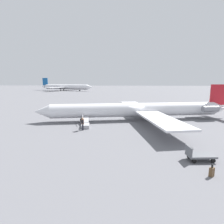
{
  "coord_description": "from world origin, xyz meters",
  "views": [
    {
      "loc": [
        1.52,
        29.47,
        6.38
      ],
      "look_at": [
        3.98,
        1.62,
        1.59
      ],
      "focal_mm": 28.0,
      "sensor_mm": 36.0,
      "label": 1
    }
  ],
  "objects_px": {
    "luggage_cart": "(200,155)",
    "suitcase": "(212,172)",
    "airplane_taxiing_distant": "(65,87)",
    "passenger": "(83,123)",
    "boarding_stairs": "(85,124)",
    "airplane_main": "(141,110)"
  },
  "relations": [
    {
      "from": "luggage_cart",
      "to": "suitcase",
      "type": "bearing_deg",
      "value": 79.86
    },
    {
      "from": "airplane_taxiing_distant",
      "to": "passenger",
      "type": "relative_size",
      "value": 26.15
    },
    {
      "from": "passenger",
      "to": "luggage_cart",
      "type": "distance_m",
      "value": 14.46
    },
    {
      "from": "boarding_stairs",
      "to": "luggage_cart",
      "type": "height_order",
      "value": "boarding_stairs"
    },
    {
      "from": "passenger",
      "to": "suitcase",
      "type": "bearing_deg",
      "value": -144.45
    },
    {
      "from": "airplane_main",
      "to": "passenger",
      "type": "xyz_separation_m",
      "value": [
        8.32,
        7.36,
        -0.78
      ]
    },
    {
      "from": "suitcase",
      "to": "airplane_taxiing_distant",
      "type": "bearing_deg",
      "value": -65.83
    },
    {
      "from": "passenger",
      "to": "luggage_cart",
      "type": "bearing_deg",
      "value": -136.8
    },
    {
      "from": "airplane_main",
      "to": "luggage_cart",
      "type": "height_order",
      "value": "airplane_main"
    },
    {
      "from": "airplane_main",
      "to": "passenger",
      "type": "bearing_deg",
      "value": 29.33
    },
    {
      "from": "airplane_main",
      "to": "airplane_taxiing_distant",
      "type": "height_order",
      "value": "airplane_taxiing_distant"
    },
    {
      "from": "airplane_main",
      "to": "airplane_taxiing_distant",
      "type": "bearing_deg",
      "value": -75.8
    },
    {
      "from": "suitcase",
      "to": "airplane_main",
      "type": "bearing_deg",
      "value": -79.28
    },
    {
      "from": "boarding_stairs",
      "to": "airplane_taxiing_distant",
      "type": "bearing_deg",
      "value": 9.16
    },
    {
      "from": "airplane_main",
      "to": "boarding_stairs",
      "type": "relative_size",
      "value": 8.07
    },
    {
      "from": "boarding_stairs",
      "to": "passenger",
      "type": "height_order",
      "value": "passenger"
    },
    {
      "from": "airplane_main",
      "to": "luggage_cart",
      "type": "distance_m",
      "value": 16.03
    },
    {
      "from": "boarding_stairs",
      "to": "luggage_cart",
      "type": "bearing_deg",
      "value": -142.08
    },
    {
      "from": "airplane_taxiing_distant",
      "to": "boarding_stairs",
      "type": "height_order",
      "value": "airplane_taxiing_distant"
    },
    {
      "from": "boarding_stairs",
      "to": "suitcase",
      "type": "height_order",
      "value": "boarding_stairs"
    },
    {
      "from": "airplane_main",
      "to": "airplane_taxiing_distant",
      "type": "distance_m",
      "value": 111.87
    },
    {
      "from": "boarding_stairs",
      "to": "luggage_cart",
      "type": "distance_m",
      "value": 15.58
    }
  ]
}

